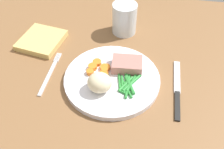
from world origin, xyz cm
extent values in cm
cube|color=brown|center=(0.00, 0.00, 1.00)|extent=(120.00, 90.00, 2.00)
cylinder|color=white|center=(1.43, -2.79, 2.80)|extent=(25.83, 25.83, 1.60)
cube|color=#B2756B|center=(4.92, 1.28, 4.95)|extent=(8.59, 6.36, 2.71)
ellipsoid|color=beige|center=(-0.89, -7.44, 6.10)|extent=(6.19, 5.65, 5.01)
cylinder|color=orange|center=(-0.58, 0.01, 4.12)|extent=(2.07, 2.07, 1.05)
cylinder|color=orange|center=(-4.41, -0.51, 4.19)|extent=(2.47, 2.47, 1.18)
cylinder|color=orange|center=(-1.20, -0.35, 4.05)|extent=(2.39, 2.39, 0.90)
cylinder|color=orange|center=(-0.80, -2.68, 4.17)|extent=(2.42, 2.42, 1.14)
cylinder|color=orange|center=(-0.87, -1.08, 4.19)|extent=(2.13, 2.13, 1.18)
cylinder|color=orange|center=(-4.65, -2.48, 4.17)|extent=(2.03, 2.03, 1.13)
cylinder|color=orange|center=(-3.59, 1.43, 4.15)|extent=(2.43, 2.43, 1.10)
cylinder|color=#2D8C38|center=(4.53, -5.12, 3.91)|extent=(1.69, 5.84, 0.63)
cylinder|color=#2D8C38|center=(7.02, -3.70, 4.01)|extent=(2.80, 7.52, 0.81)
cylinder|color=#2D8C38|center=(5.45, -4.18, 3.91)|extent=(0.67, 7.96, 0.62)
cylinder|color=#2D8C38|center=(5.44, -4.90, 3.98)|extent=(3.57, 5.58, 0.76)
cylinder|color=#2D8C38|center=(6.94, -4.27, 4.02)|extent=(4.56, 6.68, 0.84)
cylinder|color=#2D8C38|center=(6.42, -4.69, 4.03)|extent=(3.62, 6.91, 0.87)
cylinder|color=#2D8C38|center=(6.43, -5.16, 4.04)|extent=(3.66, 5.73, 0.88)
cylinder|color=#2D8C38|center=(6.01, -5.47, 3.94)|extent=(0.69, 8.06, 0.69)
cylinder|color=#2D8C38|center=(5.99, -6.48, 3.92)|extent=(3.52, 5.60, 0.64)
cylinder|color=#2D8C38|center=(3.73, -4.54, 3.90)|extent=(2.02, 6.60, 0.60)
cube|color=silver|center=(-16.19, -4.79, 2.20)|extent=(1.00, 13.00, 0.40)
cube|color=silver|center=(-16.79, 3.51, 2.20)|extent=(0.24, 3.60, 0.40)
cube|color=silver|center=(-16.39, 3.51, 2.20)|extent=(0.24, 3.60, 0.40)
cube|color=silver|center=(-15.99, 3.51, 2.20)|extent=(0.24, 3.60, 0.40)
cube|color=silver|center=(-15.59, 3.51, 2.20)|extent=(0.24, 3.60, 0.40)
cube|color=black|center=(18.92, -8.29, 2.20)|extent=(1.30, 9.00, 0.64)
cube|color=silver|center=(18.92, 1.71, 2.20)|extent=(1.70, 12.00, 0.40)
cylinder|color=silver|center=(1.51, 19.95, 7.00)|extent=(7.87, 7.87, 10.01)
cylinder|color=silver|center=(1.51, 19.95, 4.67)|extent=(7.24, 7.24, 5.34)
cube|color=#DBBC6B|center=(-23.37, 9.57, 2.92)|extent=(14.26, 14.71, 1.83)
camera|label=1|loc=(9.02, -46.20, 51.68)|focal=38.98mm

